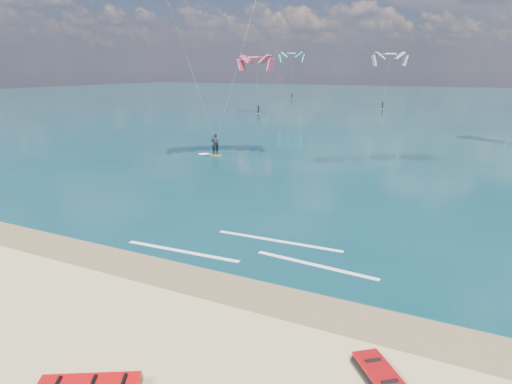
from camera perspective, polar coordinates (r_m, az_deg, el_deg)
ground at (r=51.98m, az=15.92°, el=5.86°), size 320.00×320.00×0.00m
wet_sand_strip at (r=18.38m, az=-8.10°, el=-10.62°), size 320.00×2.40×0.01m
sea at (r=115.13m, az=22.36°, el=10.19°), size 320.00×200.00×0.04m
kitesurfer_main at (r=37.34m, az=-5.49°, el=16.40°), size 13.42×12.27×17.38m
shoreline_foam at (r=20.58m, az=0.16°, el=-7.41°), size 11.43×3.61×0.01m
distant_kites at (r=91.72m, az=23.78°, el=12.52°), size 75.74×42.29×13.32m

